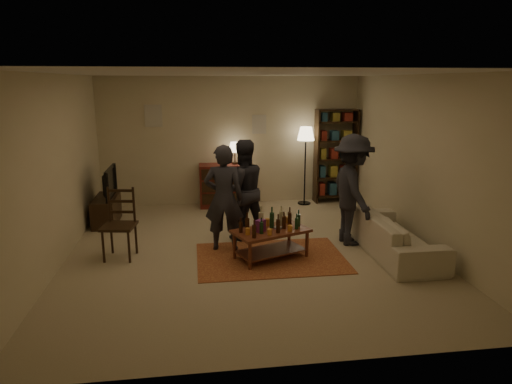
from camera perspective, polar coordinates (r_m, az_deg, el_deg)
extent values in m
plane|color=#C6B793|center=(7.21, -0.94, -7.38)|extent=(6.00, 6.00, 0.00)
plane|color=beige|center=(9.80, -3.12, 6.38)|extent=(5.50, 0.00, 5.50)
plane|color=beige|center=(7.07, -23.72, 2.40)|extent=(0.00, 6.00, 6.00)
plane|color=beige|center=(7.67, 19.90, 3.55)|extent=(0.00, 6.00, 6.00)
plane|color=beige|center=(3.97, 4.26, -4.58)|extent=(5.50, 0.00, 5.50)
plane|color=white|center=(6.73, -1.04, 14.60)|extent=(6.00, 6.00, 0.00)
cube|color=beige|center=(9.72, -12.72, 9.27)|extent=(0.35, 0.03, 0.45)
cube|color=beige|center=(9.81, 0.40, 8.46)|extent=(0.30, 0.03, 0.40)
cube|color=maroon|center=(6.94, 1.85, -8.21)|extent=(2.20, 1.50, 0.01)
cube|color=brown|center=(6.79, 1.88, -4.89)|extent=(1.24, 0.97, 0.04)
cube|color=brown|center=(6.89, 1.86, -7.34)|extent=(1.11, 0.84, 0.02)
cylinder|color=brown|center=(6.44, -0.76, -8.07)|extent=(0.05, 0.05, 0.41)
cylinder|color=brown|center=(6.94, 6.39, -6.54)|extent=(0.05, 0.05, 0.41)
cylinder|color=brown|center=(6.84, -2.72, -6.77)|extent=(0.05, 0.05, 0.41)
cylinder|color=brown|center=(7.30, 4.17, -5.43)|extent=(0.05, 0.05, 0.41)
cylinder|color=orange|center=(6.55, -1.03, -4.95)|extent=(0.07, 0.07, 0.10)
cylinder|color=orange|center=(6.54, 1.71, -5.03)|extent=(0.07, 0.07, 0.09)
cylinder|color=orange|center=(6.96, 1.43, -3.78)|extent=(0.07, 0.07, 0.11)
cylinder|color=orange|center=(6.72, 4.27, -4.54)|extent=(0.07, 0.07, 0.09)
cylinder|color=orange|center=(7.11, 3.99, -3.47)|extent=(0.07, 0.07, 0.10)
cube|color=#86338E|center=(6.68, 0.48, -4.20)|extent=(0.17, 0.16, 0.18)
cylinder|color=gray|center=(6.82, 2.83, -4.52)|extent=(0.12, 0.12, 0.03)
cube|color=#332111|center=(7.08, -16.77, -4.12)|extent=(0.53, 0.53, 0.04)
cylinder|color=#332111|center=(7.05, -18.55, -6.51)|extent=(0.04, 0.04, 0.49)
cylinder|color=#332111|center=(6.93, -15.59, -6.64)|extent=(0.04, 0.04, 0.49)
cylinder|color=#332111|center=(7.38, -17.59, -5.52)|extent=(0.04, 0.04, 0.49)
cylinder|color=#332111|center=(7.27, -14.77, -5.62)|extent=(0.04, 0.04, 0.49)
cube|color=#332111|center=(7.17, -16.48, -1.38)|extent=(0.38, 0.09, 0.55)
cube|color=#332111|center=(8.95, -18.18, -2.18)|extent=(0.40, 1.00, 0.50)
imported|color=black|center=(8.83, -18.31, 1.12)|extent=(0.13, 0.97, 0.56)
cube|color=maroon|center=(9.66, -4.09, 0.84)|extent=(1.00, 0.48, 0.90)
cube|color=#332111|center=(9.47, -3.96, -0.85)|extent=(0.92, 0.02, 0.22)
cube|color=#332111|center=(9.41, -3.99, 0.68)|extent=(0.92, 0.02, 0.22)
cube|color=#332111|center=(9.36, -4.02, 2.24)|extent=(0.92, 0.02, 0.22)
cylinder|color=#332111|center=(9.59, -2.64, 3.63)|extent=(0.12, 0.12, 0.04)
cylinder|color=#332111|center=(9.57, -2.65, 4.39)|extent=(0.02, 0.02, 0.22)
cone|color=#FFE5B2|center=(9.54, -2.67, 5.64)|extent=(0.26, 0.26, 0.20)
cube|color=#332111|center=(9.95, 7.55, 4.36)|extent=(0.04, 0.34, 2.00)
cube|color=#332111|center=(10.21, 12.22, 4.40)|extent=(0.04, 0.34, 2.00)
cube|color=#332111|center=(10.24, 9.72, -0.31)|extent=(0.90, 0.34, 0.03)
cube|color=#332111|center=(10.15, 9.81, 1.88)|extent=(0.90, 0.34, 0.03)
cube|color=#332111|center=(10.08, 9.91, 4.10)|extent=(0.90, 0.34, 0.03)
cube|color=#332111|center=(10.02, 10.00, 6.36)|extent=(0.90, 0.34, 0.03)
cube|color=#332111|center=(9.98, 10.09, 8.64)|extent=(0.90, 0.34, 0.03)
cube|color=#332111|center=(9.96, 10.15, 10.07)|extent=(0.90, 0.34, 0.03)
cube|color=maroon|center=(10.12, 8.14, 0.43)|extent=(0.12, 0.22, 0.26)
cube|color=#265674|center=(10.19, 9.49, 0.47)|extent=(0.15, 0.22, 0.26)
cube|color=#A99B38|center=(10.27, 10.93, 0.51)|extent=(0.18, 0.22, 0.26)
cube|color=#265674|center=(10.04, 8.21, 2.59)|extent=(0.12, 0.22, 0.24)
cube|color=#A99B38|center=(10.11, 9.57, 2.62)|extent=(0.15, 0.22, 0.24)
cube|color=maroon|center=(10.19, 11.02, 2.65)|extent=(0.18, 0.22, 0.24)
cube|color=#A99B38|center=(9.97, 8.29, 4.79)|extent=(0.12, 0.22, 0.22)
cube|color=maroon|center=(10.04, 9.66, 4.80)|extent=(0.15, 0.22, 0.22)
cube|color=#265674|center=(10.13, 11.12, 4.81)|extent=(0.18, 0.22, 0.22)
cube|color=maroon|center=(9.92, 8.36, 7.02)|extent=(0.12, 0.22, 0.20)
cube|color=#265674|center=(9.99, 9.75, 7.01)|extent=(0.15, 0.22, 0.20)
cube|color=#A99B38|center=(10.08, 11.23, 7.00)|extent=(0.18, 0.22, 0.20)
cube|color=#265674|center=(9.88, 8.44, 9.26)|extent=(0.12, 0.22, 0.18)
cube|color=#A99B38|center=(9.96, 9.84, 9.24)|extent=(0.15, 0.22, 0.18)
cube|color=maroon|center=(10.04, 11.33, 9.21)|extent=(0.18, 0.22, 0.18)
cylinder|color=black|center=(9.96, 6.03, -1.38)|extent=(0.28, 0.28, 0.03)
cylinder|color=black|center=(9.80, 6.14, 2.70)|extent=(0.03, 0.03, 1.48)
cone|color=#FFE5B2|center=(9.68, 6.26, 7.28)|extent=(0.36, 0.36, 0.28)
imported|color=beige|center=(7.33, 16.85, -5.11)|extent=(0.81, 2.08, 0.61)
imported|color=#292931|center=(7.05, -4.05, -0.78)|extent=(0.66, 0.49, 1.67)
imported|color=#2A2A32|center=(7.57, -1.69, 0.28)|extent=(0.95, 0.83, 1.68)
imported|color=#23242A|center=(7.46, 11.97, 0.24)|extent=(0.70, 1.18, 1.79)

